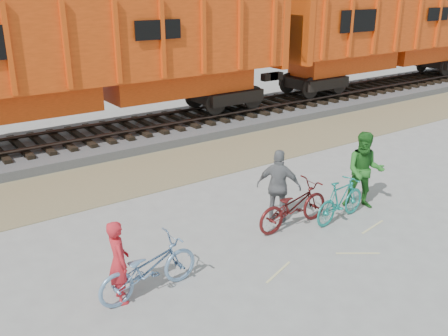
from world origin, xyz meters
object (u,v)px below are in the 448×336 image
at_px(person_woman, 279,187).
at_px(hopper_car_center, 99,55).
at_px(bicycle_teal, 341,200).
at_px(person_man, 364,171).
at_px(bicycle_blue, 148,268).
at_px(bicycle_maroon, 293,206).
at_px(person_solo, 119,262).
at_px(hopper_car_right, 390,31).

bearing_deg(person_woman, hopper_car_center, -33.01).
distance_m(bicycle_teal, person_man, 1.11).
bearing_deg(bicycle_teal, person_man, -84.98).
distance_m(bicycle_blue, bicycle_maroon, 3.88).
relative_size(bicycle_blue, person_woman, 1.12).
xyz_separation_m(person_solo, person_man, (6.47, 0.18, 0.20)).
distance_m(hopper_car_center, person_woman, 8.43).
distance_m(hopper_car_center, bicycle_teal, 9.47).
bearing_deg(person_man, person_woman, -149.55).
xyz_separation_m(bicycle_teal, person_solo, (-5.47, 0.02, 0.25)).
height_order(hopper_car_center, person_solo, hopper_car_center).
bearing_deg(person_solo, bicycle_teal, -82.53).
xyz_separation_m(hopper_car_center, bicycle_blue, (-2.92, -8.98, -2.50)).
distance_m(bicycle_teal, person_woman, 1.49).
bearing_deg(hopper_car_center, bicycle_blue, -107.99).
height_order(bicycle_maroon, person_man, person_man).
bearing_deg(person_woman, bicycle_blue, 64.05).
height_order(bicycle_blue, bicycle_teal, bicycle_blue).
bearing_deg(bicycle_blue, person_solo, 75.33).
bearing_deg(bicycle_blue, hopper_car_center, -21.35).
height_order(bicycle_teal, bicycle_maroon, bicycle_maroon).
xyz_separation_m(hopper_car_right, bicycle_teal, (-12.94, -8.90, -2.50)).
bearing_deg(person_solo, hopper_car_center, -13.34).
relative_size(hopper_car_right, person_solo, 9.22).
relative_size(bicycle_maroon, person_man, 1.03).
relative_size(person_man, person_woman, 1.10).
bearing_deg(bicycle_maroon, person_solo, 94.14).
xyz_separation_m(hopper_car_right, person_woman, (-14.16, -8.11, -2.14)).
relative_size(person_solo, person_woman, 0.87).
relative_size(bicycle_maroon, person_woman, 1.13).
xyz_separation_m(hopper_car_right, bicycle_maroon, (-14.06, -8.51, -2.49)).
bearing_deg(bicycle_maroon, hopper_car_center, 5.65).
relative_size(bicycle_teal, bicycle_maroon, 0.85).
height_order(bicycle_blue, person_solo, person_solo).
bearing_deg(bicycle_maroon, person_woman, 13.38).
bearing_deg(bicycle_teal, person_woman, 50.76).
relative_size(bicycle_teal, person_woman, 0.97).
distance_m(bicycle_maroon, person_solo, 4.38).
height_order(hopper_car_center, person_man, hopper_car_center).
bearing_deg(person_solo, person_woman, -72.10).
bearing_deg(person_solo, bicycle_blue, -93.61).
bearing_deg(person_solo, hopper_car_right, -56.56).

